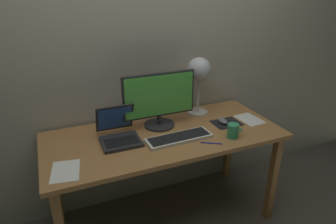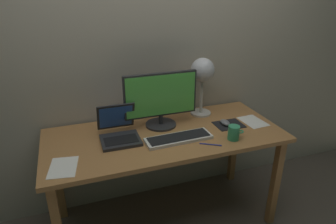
{
  "view_description": "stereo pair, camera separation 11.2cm",
  "coord_description": "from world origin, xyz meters",
  "px_view_note": "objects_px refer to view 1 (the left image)",
  "views": [
    {
      "loc": [
        -0.68,
        -1.68,
        1.69
      ],
      "look_at": [
        0.0,
        -0.05,
        0.92
      ],
      "focal_mm": 32.13,
      "sensor_mm": 36.0,
      "label": 1
    },
    {
      "loc": [
        -0.58,
        -1.72,
        1.69
      ],
      "look_at": [
        0.0,
        -0.05,
        0.92
      ],
      "focal_mm": 32.13,
      "sensor_mm": 36.0,
      "label": 2
    }
  ],
  "objects_px": {
    "laptop": "(118,130)",
    "coffee_mug": "(233,131)",
    "desk_lamp": "(199,73)",
    "keyboard_main": "(179,138)",
    "monitor": "(159,99)",
    "mouse": "(223,121)",
    "pen": "(211,143)"
  },
  "relations": [
    {
      "from": "laptop",
      "to": "coffee_mug",
      "type": "relative_size",
      "value": 2.67
    },
    {
      "from": "laptop",
      "to": "desk_lamp",
      "type": "height_order",
      "value": "desk_lamp"
    },
    {
      "from": "keyboard_main",
      "to": "coffee_mug",
      "type": "height_order",
      "value": "coffee_mug"
    },
    {
      "from": "monitor",
      "to": "laptop",
      "type": "relative_size",
      "value": 1.76
    },
    {
      "from": "keyboard_main",
      "to": "mouse",
      "type": "distance_m",
      "value": 0.41
    },
    {
      "from": "monitor",
      "to": "laptop",
      "type": "distance_m",
      "value": 0.36
    },
    {
      "from": "mouse",
      "to": "pen",
      "type": "relative_size",
      "value": 0.69
    },
    {
      "from": "desk_lamp",
      "to": "keyboard_main",
      "type": "bearing_deg",
      "value": -132.92
    },
    {
      "from": "laptop",
      "to": "pen",
      "type": "distance_m",
      "value": 0.61
    },
    {
      "from": "monitor",
      "to": "coffee_mug",
      "type": "height_order",
      "value": "monitor"
    },
    {
      "from": "coffee_mug",
      "to": "pen",
      "type": "distance_m",
      "value": 0.18
    },
    {
      "from": "desk_lamp",
      "to": "mouse",
      "type": "bearing_deg",
      "value": -71.5
    },
    {
      "from": "keyboard_main",
      "to": "desk_lamp",
      "type": "bearing_deg",
      "value": 47.08
    },
    {
      "from": "desk_lamp",
      "to": "mouse",
      "type": "height_order",
      "value": "desk_lamp"
    },
    {
      "from": "monitor",
      "to": "keyboard_main",
      "type": "height_order",
      "value": "monitor"
    },
    {
      "from": "coffee_mug",
      "to": "monitor",
      "type": "bearing_deg",
      "value": 137.52
    },
    {
      "from": "laptop",
      "to": "desk_lamp",
      "type": "bearing_deg",
      "value": 14.13
    },
    {
      "from": "mouse",
      "to": "coffee_mug",
      "type": "distance_m",
      "value": 0.22
    },
    {
      "from": "mouse",
      "to": "pen",
      "type": "bearing_deg",
      "value": -135.14
    },
    {
      "from": "mouse",
      "to": "coffee_mug",
      "type": "xyz_separation_m",
      "value": [
        -0.05,
        -0.21,
        0.03
      ]
    },
    {
      "from": "mouse",
      "to": "pen",
      "type": "height_order",
      "value": "mouse"
    },
    {
      "from": "monitor",
      "to": "desk_lamp",
      "type": "relative_size",
      "value": 1.17
    },
    {
      "from": "pen",
      "to": "desk_lamp",
      "type": "bearing_deg",
      "value": 72.46
    },
    {
      "from": "monitor",
      "to": "pen",
      "type": "bearing_deg",
      "value": -60.7
    },
    {
      "from": "keyboard_main",
      "to": "laptop",
      "type": "bearing_deg",
      "value": 155.16
    },
    {
      "from": "pen",
      "to": "laptop",
      "type": "bearing_deg",
      "value": 150.55
    },
    {
      "from": "laptop",
      "to": "pen",
      "type": "bearing_deg",
      "value": -29.45
    },
    {
      "from": "keyboard_main",
      "to": "pen",
      "type": "xyz_separation_m",
      "value": [
        0.17,
        -0.13,
        -0.01
      ]
    },
    {
      "from": "keyboard_main",
      "to": "laptop",
      "type": "xyz_separation_m",
      "value": [
        -0.36,
        0.17,
        0.05
      ]
    },
    {
      "from": "laptop",
      "to": "desk_lamp",
      "type": "distance_m",
      "value": 0.74
    },
    {
      "from": "monitor",
      "to": "laptop",
      "type": "height_order",
      "value": "monitor"
    },
    {
      "from": "desk_lamp",
      "to": "pen",
      "type": "xyz_separation_m",
      "value": [
        -0.15,
        -0.47,
        -0.32
      ]
    }
  ]
}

